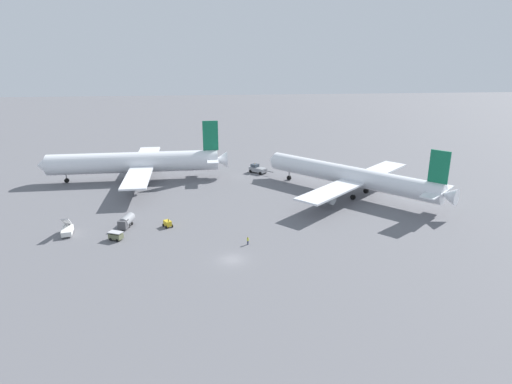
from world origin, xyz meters
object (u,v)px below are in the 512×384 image
(airliner_at_gate_left, at_px, (136,163))
(gse_baggage_cart_trailing, at_px, (116,236))
(gse_fuel_bowser_stubby, at_px, (126,221))
(gse_stair_truck_yellow, at_px, (67,230))
(gse_gpu_cart_small, at_px, (168,223))
(ground_crew_wing_walker_right, at_px, (248,241))
(airliner_being_pushed, at_px, (351,176))
(pushback_tug, at_px, (257,169))

(airliner_at_gate_left, relative_size, gse_baggage_cart_trailing, 16.84)
(gse_fuel_bowser_stubby, relative_size, gse_stair_truck_yellow, 1.07)
(gse_gpu_cart_small, xyz_separation_m, ground_crew_wing_walker_right, (16.21, -10.55, 0.01))
(gse_stair_truck_yellow, bearing_deg, gse_baggage_cart_trailing, -20.19)
(airliner_being_pushed, height_order, gse_gpu_cart_small, airliner_being_pushed)
(gse_stair_truck_yellow, xyz_separation_m, gse_gpu_cart_small, (19.95, 1.94, -0.23))
(airliner_at_gate_left, height_order, gse_gpu_cart_small, airliner_at_gate_left)
(pushback_tug, height_order, gse_stair_truck_yellow, gse_stair_truck_yellow)
(airliner_being_pushed, bearing_deg, ground_crew_wing_walker_right, -135.74)
(pushback_tug, distance_m, gse_stair_truck_yellow, 61.04)
(gse_stair_truck_yellow, bearing_deg, airliner_being_pushed, 16.79)
(airliner_being_pushed, distance_m, gse_gpu_cart_small, 48.76)
(gse_stair_truck_yellow, bearing_deg, ground_crew_wing_walker_right, -13.39)
(airliner_at_gate_left, bearing_deg, gse_baggage_cart_trailing, -86.88)
(airliner_at_gate_left, relative_size, ground_crew_wing_walker_right, 34.19)
(gse_fuel_bowser_stubby, distance_m, ground_crew_wing_walker_right, 27.41)
(gse_stair_truck_yellow, height_order, gse_gpu_cart_small, gse_stair_truck_yellow)
(airliner_being_pushed, relative_size, gse_stair_truck_yellow, 8.85)
(airliner_being_pushed, distance_m, ground_crew_wing_walker_right, 40.73)
(airliner_at_gate_left, bearing_deg, ground_crew_wing_walker_right, -59.17)
(gse_stair_truck_yellow, relative_size, gse_baggage_cart_trailing, 1.55)
(gse_baggage_cart_trailing, bearing_deg, pushback_tug, 54.67)
(gse_fuel_bowser_stubby, bearing_deg, gse_baggage_cart_trailing, -97.59)
(airliner_at_gate_left, distance_m, gse_baggage_cart_trailing, 42.57)
(gse_stair_truck_yellow, bearing_deg, airliner_at_gate_left, 78.15)
(pushback_tug, relative_size, gse_stair_truck_yellow, 1.45)
(pushback_tug, height_order, gse_baggage_cart_trailing, pushback_tug)
(airliner_at_gate_left, bearing_deg, gse_fuel_bowser_stubby, -84.89)
(airliner_being_pushed, height_order, gse_baggage_cart_trailing, airliner_being_pushed)
(pushback_tug, height_order, gse_gpu_cart_small, pushback_tug)
(gse_gpu_cart_small, height_order, gse_baggage_cart_trailing, gse_gpu_cart_small)
(gse_fuel_bowser_stubby, height_order, gse_stair_truck_yellow, gse_stair_truck_yellow)
(pushback_tug, relative_size, gse_fuel_bowser_stubby, 1.36)
(airliner_being_pushed, xyz_separation_m, gse_fuel_bowser_stubby, (-53.94, -16.87, -3.49))
(gse_stair_truck_yellow, height_order, gse_baggage_cart_trailing, gse_stair_truck_yellow)
(pushback_tug, distance_m, gse_baggage_cart_trailing, 57.21)
(airliner_at_gate_left, xyz_separation_m, ground_crew_wing_walker_right, (28.10, -47.08, -4.39))
(gse_fuel_bowser_stubby, height_order, gse_baggage_cart_trailing, gse_fuel_bowser_stubby)
(pushback_tug, bearing_deg, airliner_at_gate_left, -172.94)
(gse_baggage_cart_trailing, bearing_deg, ground_crew_wing_walker_right, -10.53)
(gse_gpu_cart_small, xyz_separation_m, gse_baggage_cart_trailing, (-9.58, -5.76, 0.07))
(airliner_at_gate_left, distance_m, gse_stair_truck_yellow, 39.53)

